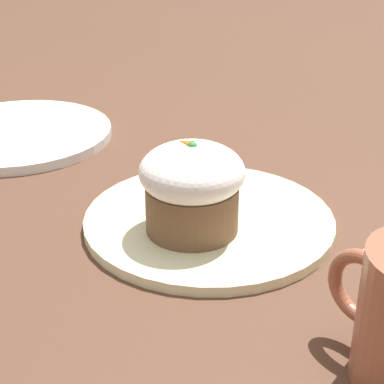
% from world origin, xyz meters
% --- Properties ---
extents(ground_plane, '(4.00, 4.00, 0.00)m').
position_xyz_m(ground_plane, '(0.00, 0.00, 0.00)').
color(ground_plane, '#513323').
extents(dessert_plate, '(0.25, 0.25, 0.01)m').
position_xyz_m(dessert_plate, '(0.00, 0.00, 0.01)').
color(dessert_plate, beige).
rests_on(dessert_plate, ground_plane).
extents(carrot_cake, '(0.10, 0.10, 0.09)m').
position_xyz_m(carrot_cake, '(-0.01, 0.03, 0.06)').
color(carrot_cake, brown).
rests_on(carrot_cake, dessert_plate).
extents(spoon, '(0.10, 0.10, 0.01)m').
position_xyz_m(spoon, '(0.02, -0.00, 0.01)').
color(spoon, silver).
rests_on(spoon, dessert_plate).
extents(side_plate, '(0.26, 0.26, 0.01)m').
position_xyz_m(side_plate, '(0.35, 0.04, 0.01)').
color(side_plate, white).
rests_on(side_plate, ground_plane).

